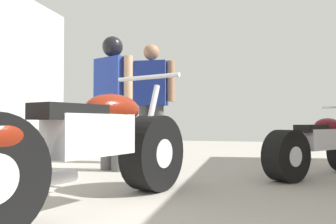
% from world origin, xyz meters
% --- Properties ---
extents(ground_plane, '(15.08, 15.08, 0.00)m').
position_xyz_m(ground_plane, '(0.00, 3.04, 0.00)').
color(ground_plane, '#9E998E').
extents(motorcycle_maroon_cruiser, '(1.02, 2.18, 1.04)m').
position_xyz_m(motorcycle_maroon_cruiser, '(-0.49, 2.36, 0.43)').
color(motorcycle_maroon_cruiser, black).
rests_on(motorcycle_maroon_cruiser, ground_plane).
extents(motorcycle_black_naked, '(1.33, 1.45, 0.82)m').
position_xyz_m(motorcycle_black_naked, '(1.38, 4.29, 0.33)').
color(motorcycle_black_naked, black).
rests_on(motorcycle_black_naked, ground_plane).
extents(mechanic_in_blue, '(0.72, 0.28, 1.78)m').
position_xyz_m(mechanic_in_blue, '(-0.79, 4.98, 1.01)').
color(mechanic_in_blue, '#4C4C4C').
rests_on(mechanic_in_blue, ground_plane).
extents(mechanic_with_helmet, '(0.66, 0.40, 1.71)m').
position_xyz_m(mechanic_with_helmet, '(-1.06, 4.16, 1.03)').
color(mechanic_with_helmet, '#4C4C4C').
rests_on(mechanic_with_helmet, ground_plane).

